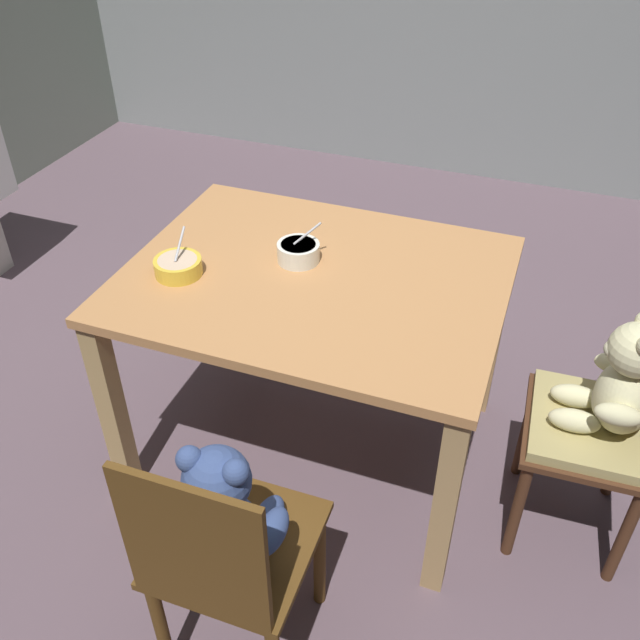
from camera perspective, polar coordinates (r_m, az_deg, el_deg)
The scene contains 6 objects.
ground_plane at distance 2.68m, azimuth -0.38°, elevation -10.32°, with size 5.20×5.20×0.04m.
dining_table at distance 2.23m, azimuth -0.44°, elevation 1.27°, with size 1.18×0.92×0.76m.
teddy_chair_near_right at distance 2.18m, azimuth 22.94°, elevation -6.46°, with size 0.39×0.43×0.87m.
teddy_chair_near_front at distance 1.75m, azimuth -7.83°, elevation -16.75°, with size 0.39×0.40×0.87m.
porridge_bowl_white_center at distance 2.22m, azimuth -1.79°, elevation 5.64°, with size 0.14×0.14×0.13m.
porridge_bowl_yellow_near_left at distance 2.20m, azimuth -11.59°, elevation 4.35°, with size 0.15×0.16×0.13m.
Camera 1 is at (0.64, -1.69, 1.96)m, focal length 38.91 mm.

